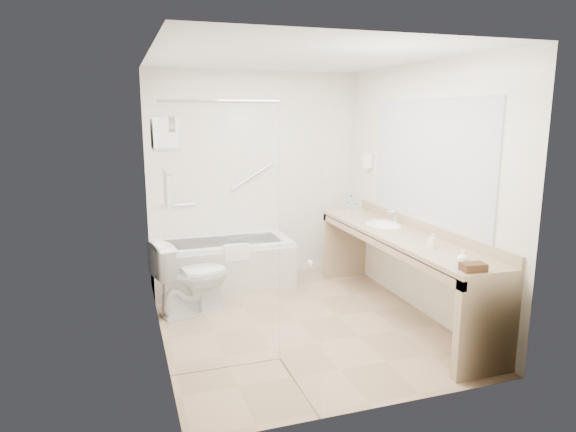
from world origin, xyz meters
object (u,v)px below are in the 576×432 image
object	(u,v)px
bathtub	(222,264)
water_bottle_left	(351,203)
toilet	(192,277)
amenity_basket	(473,267)
vanity_counter	(400,253)

from	to	relation	value
bathtub	water_bottle_left	world-z (taller)	water_bottle_left
water_bottle_left	toilet	bearing A→B (deg)	-164.78
toilet	amenity_basket	xyz separation A→B (m)	(1.86, -1.95, 0.50)
amenity_basket	water_bottle_left	distance (m)	2.51
amenity_basket	water_bottle_left	bearing A→B (deg)	86.39
toilet	amenity_basket	distance (m)	2.74
bathtub	vanity_counter	distance (m)	2.09
vanity_counter	water_bottle_left	size ratio (longest dim) A/B	14.33
amenity_basket	bathtub	bearing A→B (deg)	118.10
toilet	water_bottle_left	world-z (taller)	water_bottle_left
water_bottle_left	vanity_counter	bearing A→B (deg)	-91.96
bathtub	amenity_basket	bearing A→B (deg)	-61.90
toilet	water_bottle_left	distance (m)	2.16
bathtub	toilet	xyz separation A→B (m)	(-0.45, -0.69, 0.10)
vanity_counter	amenity_basket	distance (m)	1.28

